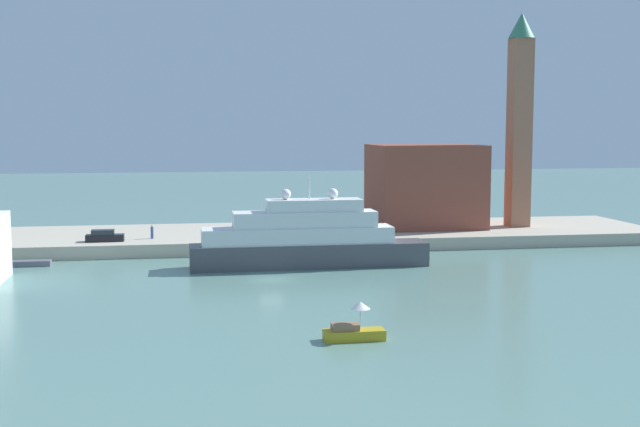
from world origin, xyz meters
The scene contains 10 objects.
ground centered at (0.00, 0.00, 0.00)m, with size 400.00×400.00×0.00m, color slate.
quay_dock centered at (0.00, 26.40, 0.81)m, with size 110.00×20.80×1.62m, color #B7AD99.
large_yacht centered at (4.61, 7.12, 3.01)m, with size 26.37×4.46×10.18m.
small_motorboat centered at (3.28, -24.72, 0.81)m, with size 4.48×1.51×2.85m.
work_barge centered at (-26.25, 12.68, 0.32)m, with size 5.52×1.43×0.63m, color #595966.
harbor_building centered at (24.51, 27.91, 7.31)m, with size 14.56×12.23×11.38m, color brown.
bell_tower centered at (37.32, 25.86, 17.27)m, with size 3.63×3.63×29.34m.
parked_car centered at (-18.24, 19.83, 2.24)m, with size 4.54×1.61×1.44m.
person_figure centered at (-12.60, 21.40, 2.41)m, with size 0.36×0.36×1.70m.
mooring_bollard centered at (-3.76, 16.94, 2.01)m, with size 0.51×0.51×0.77m, color black.
Camera 1 is at (-9.02, -82.43, 15.62)m, focal length 46.32 mm.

